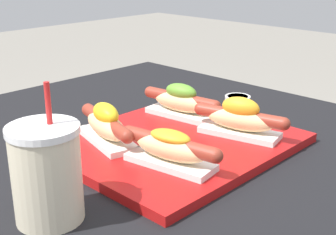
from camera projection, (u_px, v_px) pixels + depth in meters
serving_tray at (175, 143)px, 0.93m from camera, size 0.45×0.38×0.02m
hot_dog_0 at (170, 148)px, 0.80m from camera, size 0.08×0.20×0.07m
hot_dog_1 at (240, 119)px, 0.94m from camera, size 0.10×0.20×0.08m
hot_dog_2 at (106, 125)px, 0.90m from camera, size 0.10×0.20×0.08m
hot_dog_3 at (181, 101)px, 1.05m from camera, size 0.08×0.20×0.08m
sauce_bowl at (238, 100)px, 1.19m from camera, size 0.06×0.06×0.03m
drink_cup at (47, 173)px, 0.66m from camera, size 0.10×0.10×0.20m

